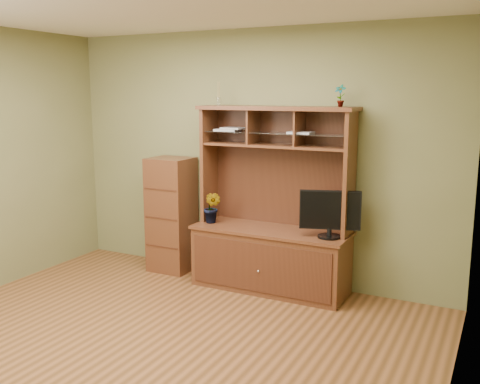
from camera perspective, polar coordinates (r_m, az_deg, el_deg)
The scene contains 8 objects.
room at distance 4.12m, azimuth -10.75°, elevation 0.81°, with size 4.54×4.04×2.74m.
media_hutch at distance 5.59m, azimuth 3.38°, elevation -5.15°, with size 1.66×0.61×1.90m.
monitor at distance 5.21m, azimuth 9.56°, elevation -2.22°, with size 0.57×0.23×0.46m.
orchid_plant at distance 5.73m, azimuth -2.98°, elevation -1.67°, with size 0.19×0.15×0.34m, color #2D5F20.
top_plant at distance 5.23m, azimuth 10.65°, elevation 10.07°, with size 0.11×0.08×0.21m, color #326523.
reed_diffuser at distance 5.74m, azimuth -2.29°, elevation 10.18°, with size 0.05×0.05×0.25m.
magazines at distance 5.58m, azimuth 1.30°, elevation 6.61°, with size 1.08×0.20×0.04m.
side_cabinet at distance 6.19m, azimuth -7.30°, elevation -2.40°, with size 0.47×0.43×1.31m.
Camera 1 is at (2.49, -3.21, 2.04)m, focal length 40.00 mm.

